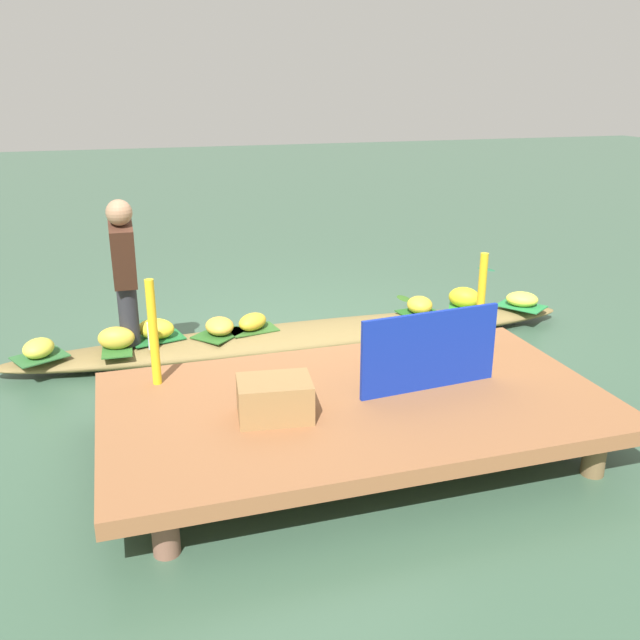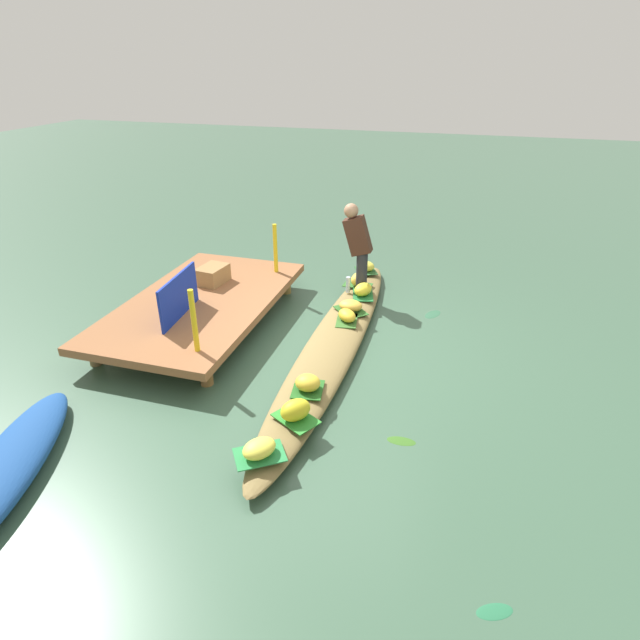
# 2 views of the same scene
# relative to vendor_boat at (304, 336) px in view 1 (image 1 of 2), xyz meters

# --- Properties ---
(canal_water) EXTENTS (40.00, 40.00, 0.00)m
(canal_water) POSITION_rel_vendor_boat_xyz_m (0.00, 0.00, -0.09)
(canal_water) COLOR #395943
(canal_water) RESTS_ON ground
(dock_platform) EXTENTS (3.20, 1.80, 0.36)m
(dock_platform) POSITION_rel_vendor_boat_xyz_m (0.17, 1.86, 0.21)
(dock_platform) COLOR brown
(dock_platform) RESTS_ON ground
(vendor_boat) EXTENTS (5.22, 0.63, 0.19)m
(vendor_boat) POSITION_rel_vendor_boat_xyz_m (0.00, 0.00, 0.00)
(vendor_boat) COLOR olive
(vendor_boat) RESTS_ON ground
(leaf_mat_0) EXTENTS (0.40, 0.36, 0.01)m
(leaf_mat_0) POSITION_rel_vendor_boat_xyz_m (-1.15, -0.04, 0.10)
(leaf_mat_0) COLOR #205B1D
(leaf_mat_0) RESTS_ON vendor_boat
(banana_bunch_0) EXTENTS (0.24, 0.26, 0.16)m
(banana_bunch_0) POSITION_rel_vendor_boat_xyz_m (-1.15, -0.04, 0.18)
(banana_bunch_0) COLOR gold
(banana_bunch_0) RESTS_ON vendor_boat
(leaf_mat_1) EXTENTS (0.48, 0.52, 0.01)m
(leaf_mat_1) POSITION_rel_vendor_boat_xyz_m (-2.20, 0.06, 0.10)
(leaf_mat_1) COLOR #268141
(leaf_mat_1) RESTS_ON vendor_boat
(banana_bunch_1) EXTENTS (0.38, 0.36, 0.14)m
(banana_bunch_1) POSITION_rel_vendor_boat_xyz_m (-2.20, 0.06, 0.17)
(banana_bunch_1) COLOR #EDE24A
(banana_bunch_1) RESTS_ON vendor_boat
(leaf_mat_2) EXTENTS (0.45, 0.32, 0.01)m
(leaf_mat_2) POSITION_rel_vendor_boat_xyz_m (0.46, -0.05, 0.10)
(leaf_mat_2) COLOR #336125
(leaf_mat_2) RESTS_ON vendor_boat
(banana_bunch_2) EXTENTS (0.36, 0.34, 0.15)m
(banana_bunch_2) POSITION_rel_vendor_boat_xyz_m (0.46, -0.05, 0.17)
(banana_bunch_2) COLOR gold
(banana_bunch_2) RESTS_ON vendor_boat
(leaf_mat_3) EXTENTS (0.48, 0.44, 0.01)m
(leaf_mat_3) POSITION_rel_vendor_boat_xyz_m (2.22, 0.08, 0.10)
(leaf_mat_3) COLOR #2E6532
(leaf_mat_3) RESTS_ON vendor_boat
(banana_bunch_3) EXTENTS (0.33, 0.35, 0.15)m
(banana_bunch_3) POSITION_rel_vendor_boat_xyz_m (2.22, 0.08, 0.17)
(banana_bunch_3) COLOR yellow
(banana_bunch_3) RESTS_ON vendor_boat
(leaf_mat_4) EXTENTS (0.53, 0.52, 0.01)m
(leaf_mat_4) POSITION_rel_vendor_boat_xyz_m (0.75, -0.03, 0.10)
(leaf_mat_4) COLOR #2A5E22
(leaf_mat_4) RESTS_ON vendor_boat
(banana_bunch_4) EXTENTS (0.25, 0.31, 0.14)m
(banana_bunch_4) POSITION_rel_vendor_boat_xyz_m (0.75, -0.03, 0.17)
(banana_bunch_4) COLOR gold
(banana_bunch_4) RESTS_ON vendor_boat
(leaf_mat_5) EXTENTS (0.49, 0.38, 0.01)m
(leaf_mat_5) POSITION_rel_vendor_boat_xyz_m (1.29, -0.07, 0.10)
(leaf_mat_5) COLOR #1F672E
(leaf_mat_5) RESTS_ON vendor_boat
(banana_bunch_5) EXTENTS (0.37, 0.31, 0.17)m
(banana_bunch_5) POSITION_rel_vendor_boat_xyz_m (1.29, -0.07, 0.18)
(banana_bunch_5) COLOR yellow
(banana_bunch_5) RESTS_ON vendor_boat
(leaf_mat_6) EXTENTS (0.45, 0.50, 0.01)m
(leaf_mat_6) POSITION_rel_vendor_boat_xyz_m (-1.64, -0.08, 0.10)
(leaf_mat_6) COLOR #2A842C
(leaf_mat_6) RESTS_ON vendor_boat
(banana_bunch_6) EXTENTS (0.37, 0.36, 0.20)m
(banana_bunch_6) POSITION_rel_vendor_boat_xyz_m (-1.64, -0.08, 0.20)
(banana_bunch_6) COLOR gold
(banana_bunch_6) RESTS_ON vendor_boat
(leaf_mat_7) EXTENTS (0.26, 0.42, 0.01)m
(leaf_mat_7) POSITION_rel_vendor_boat_xyz_m (1.62, 0.08, 0.10)
(leaf_mat_7) COLOR #2E6627
(leaf_mat_7) RESTS_ON vendor_boat
(banana_bunch_7) EXTENTS (0.32, 0.23, 0.19)m
(banana_bunch_7) POSITION_rel_vendor_boat_xyz_m (1.62, 0.08, 0.19)
(banana_bunch_7) COLOR gold
(banana_bunch_7) RESTS_ON vendor_boat
(vendor_person) EXTENTS (0.20, 0.42, 1.24)m
(vendor_person) POSITION_rel_vendor_boat_xyz_m (1.50, 0.07, 0.80)
(vendor_person) COLOR #28282D
(vendor_person) RESTS_ON vendor_boat
(water_bottle) EXTENTS (0.06, 0.06, 0.23)m
(water_bottle) POSITION_rel_vendor_boat_xyz_m (1.34, 0.16, 0.21)
(water_bottle) COLOR silver
(water_bottle) RESTS_ON vendor_boat
(market_banner) EXTENTS (0.98, 0.12, 0.53)m
(market_banner) POSITION_rel_vendor_boat_xyz_m (-0.33, 1.86, 0.53)
(market_banner) COLOR #112A9C
(market_banner) RESTS_ON dock_platform
(railing_post_west) EXTENTS (0.06, 0.06, 0.72)m
(railing_post_west) POSITION_rel_vendor_boat_xyz_m (-1.03, 1.26, 0.63)
(railing_post_west) COLOR yellow
(railing_post_west) RESTS_ON dock_platform
(railing_post_east) EXTENTS (0.06, 0.06, 0.72)m
(railing_post_east) POSITION_rel_vendor_boat_xyz_m (1.37, 1.26, 0.63)
(railing_post_east) COLOR yellow
(railing_post_east) RESTS_ON dock_platform
(produce_crate) EXTENTS (0.48, 0.37, 0.24)m
(produce_crate) POSITION_rel_vendor_boat_xyz_m (0.73, 1.97, 0.39)
(produce_crate) COLOR olive
(produce_crate) RESTS_ON dock_platform
(drifting_plant_0) EXTENTS (0.14, 0.28, 0.01)m
(drifting_plant_0) POSITION_rel_vendor_boat_xyz_m (-1.45, -1.06, -0.09)
(drifting_plant_0) COLOR #33621F
(drifting_plant_0) RESTS_ON ground
(drifting_plant_1) EXTENTS (0.22, 0.28, 0.01)m
(drifting_plant_1) POSITION_rel_vendor_boat_xyz_m (-2.95, -1.90, -0.09)
(drifting_plant_1) COLOR #246641
(drifting_plant_1) RESTS_ON ground
(drifting_plant_2) EXTENTS (0.36, 0.28, 0.01)m
(drifting_plant_2) POSITION_rel_vendor_boat_xyz_m (1.34, -1.07, -0.09)
(drifting_plant_2) COLOR #2B593D
(drifting_plant_2) RESTS_ON ground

